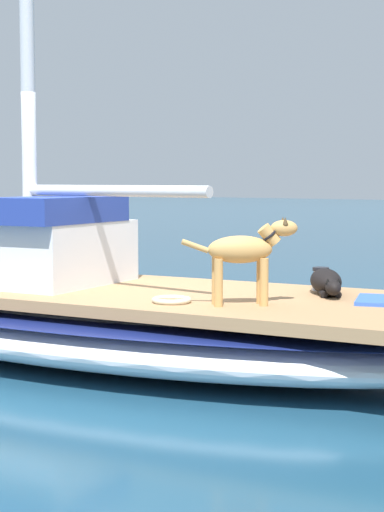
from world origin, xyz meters
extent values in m
plane|color=navy|center=(0.00, 0.00, 0.00)|extent=(120.00, 120.00, 0.00)
ellipsoid|color=white|center=(0.00, 0.00, 0.28)|extent=(3.80, 7.54, 0.56)
ellipsoid|color=navy|center=(0.00, 0.00, 0.46)|extent=(3.81, 7.58, 0.08)
cube|color=#A37A51|center=(0.00, 0.00, 0.61)|extent=(3.25, 6.89, 0.10)
cylinder|color=silver|center=(-0.17, -0.22, 1.56)|extent=(0.10, 2.20, 0.10)
cube|color=silver|center=(-0.22, 1.18, 0.96)|extent=(1.78, 2.42, 0.60)
cube|color=navy|center=(-0.22, 0.41, 1.38)|extent=(1.44, 0.94, 0.24)
ellipsoid|color=tan|center=(-0.13, -1.60, 1.11)|extent=(0.52, 0.52, 0.22)
cylinder|color=tan|center=(0.04, -1.68, 0.85)|extent=(0.07, 0.07, 0.38)
cylinder|color=tan|center=(-0.05, -1.77, 0.85)|extent=(0.07, 0.07, 0.38)
cylinder|color=tan|center=(-0.22, -1.42, 0.85)|extent=(0.07, 0.07, 0.38)
cylinder|color=tan|center=(-0.31, -1.51, 0.85)|extent=(0.07, 0.07, 0.38)
cylinder|color=tan|center=(0.03, -1.76, 1.22)|extent=(0.21, 0.21, 0.19)
ellipsoid|color=tan|center=(0.12, -1.85, 1.27)|extent=(0.25, 0.25, 0.13)
cone|color=#45331C|center=(0.15, -1.81, 1.33)|extent=(0.05, 0.05, 0.06)
cone|color=#45331C|center=(0.08, -1.88, 1.33)|extent=(0.05, 0.05, 0.06)
torus|color=black|center=(0.03, -1.76, 1.22)|extent=(0.18, 0.18, 0.10)
cylinder|color=tan|center=(-0.39, -1.34, 1.14)|extent=(0.19, 0.19, 0.12)
ellipsoid|color=black|center=(0.89, -1.80, 0.77)|extent=(0.63, 0.58, 0.22)
ellipsoid|color=black|center=(0.60, -2.03, 0.76)|extent=(0.24, 0.23, 0.13)
cone|color=black|center=(0.63, -2.06, 0.82)|extent=(0.05, 0.05, 0.05)
cone|color=black|center=(0.57, -1.99, 0.82)|extent=(0.05, 0.05, 0.05)
cylinder|color=black|center=(0.76, -1.98, 0.69)|extent=(0.18, 0.16, 0.06)
cylinder|color=black|center=(0.69, -1.88, 0.69)|extent=(0.18, 0.16, 0.06)
cylinder|color=black|center=(1.19, -1.55, 0.69)|extent=(0.17, 0.14, 0.04)
cylinder|color=#B7B7BC|center=(1.04, -1.66, 0.70)|extent=(0.16, 0.16, 0.08)
cylinder|color=#B7B7BC|center=(1.04, -1.66, 0.79)|extent=(0.13, 0.13, 0.10)
cylinder|color=black|center=(1.04, -1.66, 0.86)|extent=(0.15, 0.15, 0.03)
torus|color=beige|center=(-0.37, -1.08, 0.68)|extent=(0.32, 0.32, 0.04)
cube|color=blue|center=(0.71, -2.39, 0.68)|extent=(0.66, 0.55, 0.03)
camera|label=1|loc=(-5.48, -5.37, 1.65)|focal=58.03mm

